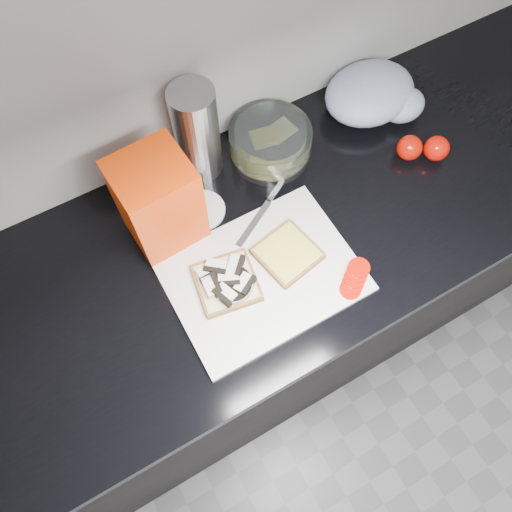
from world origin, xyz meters
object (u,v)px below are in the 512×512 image
Objects in this scene: cutting_board at (263,276)px; steel_canister at (197,133)px; glass_bowl at (270,143)px; bread_bag at (159,203)px.

cutting_board is 0.35m from steel_canister.
bread_bag is (-0.31, -0.07, 0.08)m from glass_bowl.
steel_canister is at bearing 86.73° from cutting_board.
bread_bag reaches higher than glass_bowl.
steel_canister is (-0.16, 0.05, 0.08)m from glass_bowl.
bread_bag is at bearing -140.73° from steel_canister.
steel_canister is (0.02, 0.33, 0.12)m from cutting_board.
glass_bowl is 0.81× the size of steel_canister.
bread_bag is 0.19m from steel_canister.
glass_bowl is 0.84× the size of bread_bag.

